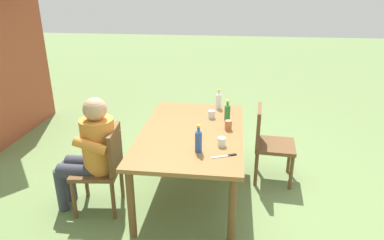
% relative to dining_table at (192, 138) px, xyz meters
% --- Properties ---
extents(ground_plane, '(24.00, 24.00, 0.00)m').
position_rel_dining_table_xyz_m(ground_plane, '(0.00, 0.00, -0.65)').
color(ground_plane, '#6B844C').
extents(dining_table, '(1.72, 1.04, 0.73)m').
position_rel_dining_table_xyz_m(dining_table, '(0.00, 0.00, 0.00)').
color(dining_table, olive).
rests_on(dining_table, ground_plane).
extents(chair_far_left, '(0.48, 0.48, 0.87)m').
position_rel_dining_table_xyz_m(chair_far_left, '(-0.38, 0.82, -0.16)').
color(chair_far_left, brown).
rests_on(chair_far_left, ground_plane).
extents(chair_near_right, '(0.47, 0.47, 0.87)m').
position_rel_dining_table_xyz_m(chair_near_right, '(0.39, -0.82, -0.16)').
color(chair_near_right, brown).
rests_on(chair_near_right, ground_plane).
extents(person_in_white_shirt, '(0.47, 0.62, 1.18)m').
position_rel_dining_table_xyz_m(person_in_white_shirt, '(-0.39, 0.93, 0.00)').
color(person_in_white_shirt, orange).
rests_on(person_in_white_shirt, ground_plane).
extents(bottle_green, '(0.06, 0.06, 0.23)m').
position_rel_dining_table_xyz_m(bottle_green, '(0.34, -0.35, 0.18)').
color(bottle_green, '#287A38').
rests_on(bottle_green, dining_table).
extents(bottle_blue, '(0.06, 0.06, 0.26)m').
position_rel_dining_table_xyz_m(bottle_blue, '(-0.45, -0.11, 0.19)').
color(bottle_blue, '#2D56A3').
rests_on(bottle_blue, dining_table).
extents(bottle_clear, '(0.06, 0.06, 0.24)m').
position_rel_dining_table_xyz_m(bottle_clear, '(0.73, -0.23, 0.18)').
color(bottle_clear, white).
rests_on(bottle_clear, dining_table).
extents(cup_glass, '(0.08, 0.08, 0.09)m').
position_rel_dining_table_xyz_m(cup_glass, '(0.39, -0.17, 0.12)').
color(cup_glass, silver).
rests_on(cup_glass, dining_table).
extents(cup_terracotta, '(0.07, 0.07, 0.10)m').
position_rel_dining_table_xyz_m(cup_terracotta, '(0.08, -0.37, 0.13)').
color(cup_terracotta, '#BC6B47').
rests_on(cup_terracotta, dining_table).
extents(cup_white, '(0.08, 0.08, 0.08)m').
position_rel_dining_table_xyz_m(cup_white, '(-0.31, -0.32, 0.12)').
color(cup_white, white).
rests_on(cup_white, dining_table).
extents(table_knife, '(0.12, 0.23, 0.01)m').
position_rel_dining_table_xyz_m(table_knife, '(-0.52, -0.36, 0.08)').
color(table_knife, silver).
rests_on(table_knife, dining_table).
extents(backpack_by_near_side, '(0.33, 0.22, 0.38)m').
position_rel_dining_table_xyz_m(backpack_by_near_side, '(1.48, 0.12, -0.47)').
color(backpack_by_near_side, maroon).
rests_on(backpack_by_near_side, ground_plane).
extents(backpack_by_far_side, '(0.33, 0.25, 0.44)m').
position_rel_dining_table_xyz_m(backpack_by_far_side, '(1.30, 0.03, -0.44)').
color(backpack_by_far_side, maroon).
rests_on(backpack_by_far_side, ground_plane).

